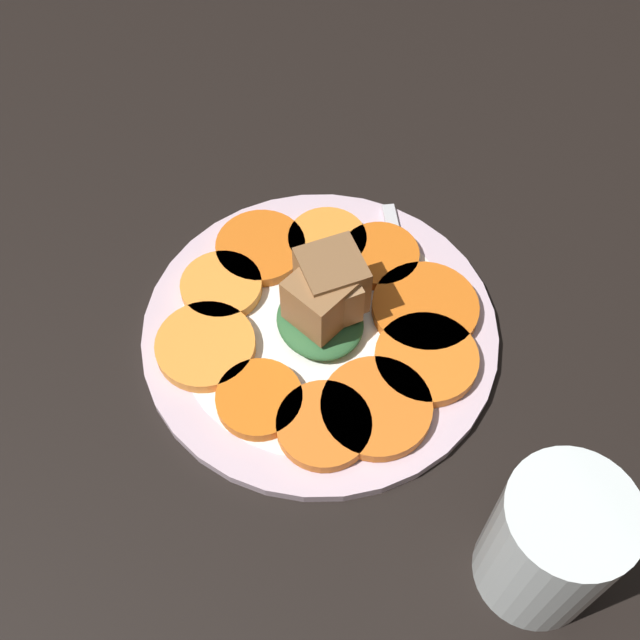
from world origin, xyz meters
TOP-DOWN VIEW (x-y plane):
  - table_slab at (0.00, 0.00)cm, footprint 120.00×120.00cm
  - plate at (0.00, 0.00)cm, footprint 29.13×29.13cm
  - carrot_slice_0 at (2.57, 9.02)cm, footprint 8.00×8.00cm
  - carrot_slice_1 at (-3.77, 7.43)cm, footprint 6.68×6.68cm
  - carrot_slice_2 at (-8.12, 4.20)cm, footprint 7.22×7.22cm
  - carrot_slice_3 at (-8.76, -0.47)cm, footprint 8.53×8.53cm
  - carrot_slice_4 at (-7.01, -5.70)cm, footprint 8.22×8.22cm
  - carrot_slice_5 at (-2.88, -8.30)cm, footprint 8.79×8.79cm
  - carrot_slice_6 at (3.55, -7.87)cm, footprint 6.76×6.76cm
  - carrot_slice_7 at (7.19, -4.74)cm, footprint 6.86×6.86cm
  - carrot_slice_8 at (9.33, 0.67)cm, footprint 7.77×7.77cm
  - carrot_slice_9 at (7.25, 5.42)cm, footprint 6.83×6.83cm
  - center_pile at (0.16, -0.64)cm, footprint 7.64×7.75cm
  - fork at (-1.20, -7.76)cm, footprint 18.65×8.95cm
  - water_glass at (-24.12, -3.37)cm, footprint 8.23×8.23cm

SIDE VIEW (x-z plane):
  - table_slab at x=0.00cm, z-range 0.00..2.00cm
  - plate at x=0.00cm, z-range 1.99..3.04cm
  - fork at x=-1.20cm, z-range 3.10..3.50cm
  - carrot_slice_0 at x=2.57cm, z-range 3.10..4.14cm
  - carrot_slice_1 at x=-3.77cm, z-range 3.10..4.14cm
  - carrot_slice_2 at x=-8.12cm, z-range 3.10..4.14cm
  - carrot_slice_3 at x=-8.76cm, z-range 3.10..4.14cm
  - carrot_slice_4 at x=-7.01cm, z-range 3.10..4.14cm
  - carrot_slice_5 at x=-2.88cm, z-range 3.10..4.14cm
  - carrot_slice_6 at x=3.55cm, z-range 3.10..4.14cm
  - carrot_slice_7 at x=7.19cm, z-range 3.10..4.14cm
  - carrot_slice_8 at x=9.33cm, z-range 3.10..4.14cm
  - carrot_slice_9 at x=7.25cm, z-range 3.10..4.14cm
  - center_pile at x=0.16cm, z-range 2.99..9.47cm
  - water_glass at x=-24.12cm, z-range 2.00..13.65cm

